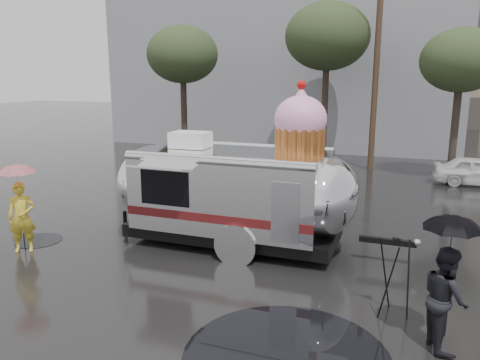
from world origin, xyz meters
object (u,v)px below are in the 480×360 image
at_px(person_right, 445,298).
at_px(tripod, 394,269).
at_px(airstream_trailer, 236,188).
at_px(person_left, 22,217).

xyz_separation_m(person_right, tripod, (-0.83, 0.85, 0.04)).
height_order(person_right, tripod, person_right).
distance_m(airstream_trailer, tripod, 4.93).
xyz_separation_m(person_left, person_right, (9.96, -1.06, -0.03)).
bearing_deg(person_left, person_right, -38.42).
relative_size(airstream_trailer, tripod, 5.33).
height_order(airstream_trailer, person_right, airstream_trailer).
distance_m(person_right, tripod, 1.19).
bearing_deg(tripod, person_left, 167.90).
xyz_separation_m(airstream_trailer, tripod, (4.13, -2.61, -0.64)).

